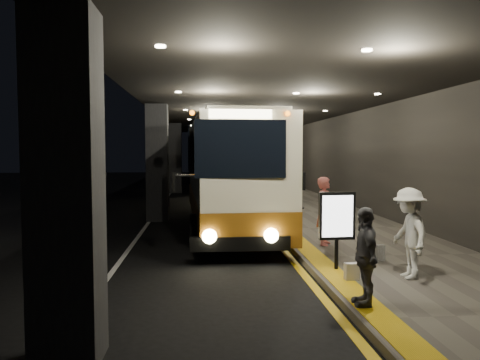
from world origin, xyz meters
name	(u,v)px	position (x,y,z in m)	size (l,w,h in m)	color
ground	(196,240)	(0.00, 0.00, 0.00)	(90.00, 90.00, 0.00)	black
lane_line_white	(153,217)	(-1.80, 5.00, 0.01)	(0.12, 50.00, 0.01)	silver
kerb_stripe_yellow	(255,216)	(2.35, 5.00, 0.01)	(0.18, 50.00, 0.01)	gold
sidewalk	(313,213)	(4.75, 5.00, 0.07)	(4.50, 50.00, 0.15)	#514C44
tactile_strip	(267,212)	(2.85, 5.00, 0.16)	(0.50, 50.00, 0.01)	gold
terminal_wall	(367,143)	(7.00, 5.00, 3.00)	(0.10, 50.00, 6.00)	black
support_columns	(157,163)	(-1.50, 4.00, 2.20)	(0.80, 24.80, 4.40)	black
canopy	(259,103)	(2.50, 5.00, 4.60)	(9.00, 50.00, 0.40)	black
coach_main	(227,177)	(1.05, 2.36, 1.73)	(2.92, 11.65, 3.60)	beige
coach_second	(215,161)	(1.12, 19.24, 1.92)	(3.49, 12.88, 4.00)	beige
coach_third	(210,159)	(0.94, 28.65, 1.90)	(3.00, 12.68, 3.97)	beige
passenger_boarding	(325,211)	(3.45, -1.75, 1.06)	(0.66, 0.43, 1.82)	#D86964
passenger_waiting_white	(409,233)	(4.22, -5.13, 1.04)	(1.15, 0.54, 1.79)	#B9B8B2
passenger_waiting_grey	(365,256)	(2.80, -6.64, 0.95)	(0.94, 0.48, 1.61)	#555359
bag_polka	(378,253)	(4.18, -3.64, 0.33)	(0.30, 0.13, 0.36)	black
bag_plain	(352,272)	(3.06, -5.20, 0.32)	(0.27, 0.16, 0.33)	#B4AEA9
info_sign	(337,218)	(3.00, -4.37, 1.26)	(0.78, 0.16, 1.64)	black
stanchion_post	(300,227)	(2.75, -1.92, 0.66)	(0.05, 0.05, 1.01)	black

